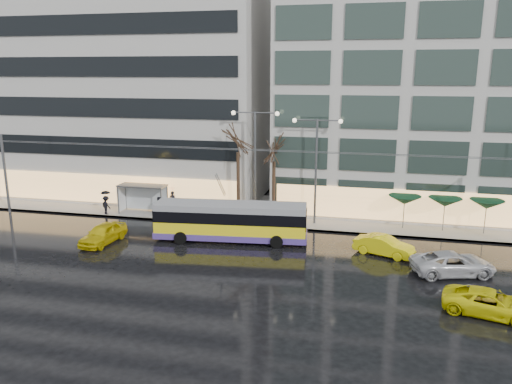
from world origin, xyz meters
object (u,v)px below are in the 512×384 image
(taxi_a, at_px, (103,234))
(bus_shelter, at_px, (140,192))
(trolleybus, at_px, (231,223))
(street_lamp_near, at_px, (255,150))

(taxi_a, bearing_deg, bus_shelter, 102.05)
(trolleybus, distance_m, bus_shelter, 11.07)
(trolleybus, xyz_separation_m, bus_shelter, (-9.74, 5.23, 0.56))
(bus_shelter, relative_size, street_lamp_near, 0.47)
(taxi_a, bearing_deg, street_lamp_near, 45.92)
(trolleybus, xyz_separation_m, taxi_a, (-8.97, -2.58, -0.67))
(trolleybus, distance_m, street_lamp_near, 7.07)
(trolleybus, xyz_separation_m, street_lamp_near, (0.64, 5.35, 4.59))
(trolleybus, relative_size, bus_shelter, 2.70)
(trolleybus, bearing_deg, street_lamp_near, 83.19)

